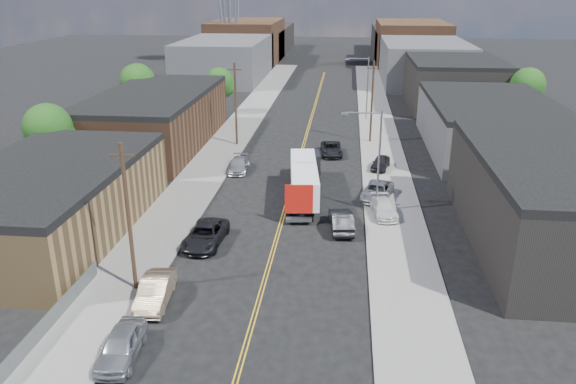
% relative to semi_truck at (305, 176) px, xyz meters
% --- Properties ---
extents(ground, '(260.00, 260.00, 0.00)m').
position_rel_semi_truck_xyz_m(ground, '(-1.50, 31.82, -2.01)').
color(ground, black).
rests_on(ground, ground).
extents(centerline, '(0.32, 120.00, 0.01)m').
position_rel_semi_truck_xyz_m(centerline, '(-1.50, 16.82, -2.00)').
color(centerline, gold).
rests_on(centerline, ground).
extents(sidewalk_left, '(5.00, 140.00, 0.15)m').
position_rel_semi_truck_xyz_m(sidewalk_left, '(-11.00, 16.82, -1.93)').
color(sidewalk_left, slate).
rests_on(sidewalk_left, ground).
extents(sidewalk_right, '(5.00, 140.00, 0.15)m').
position_rel_semi_truck_xyz_m(sidewalk_right, '(8.00, 16.82, -1.93)').
color(sidewalk_right, slate).
rests_on(sidewalk_right, ground).
extents(warehouse_tan, '(12.00, 22.00, 5.60)m').
position_rel_semi_truck_xyz_m(warehouse_tan, '(-19.50, -10.18, 0.79)').
color(warehouse_tan, brown).
rests_on(warehouse_tan, ground).
extents(warehouse_brown, '(12.00, 26.00, 6.60)m').
position_rel_semi_truck_xyz_m(warehouse_brown, '(-19.50, 15.82, 1.29)').
color(warehouse_brown, '#4C2F1E').
rests_on(warehouse_brown, ground).
extents(industrial_right_a, '(14.00, 22.00, 7.10)m').
position_rel_semi_truck_xyz_m(industrial_right_a, '(20.49, -8.18, 1.54)').
color(industrial_right_a, black).
rests_on(industrial_right_a, ground).
extents(industrial_right_b, '(14.00, 24.00, 6.10)m').
position_rel_semi_truck_xyz_m(industrial_right_b, '(20.50, 17.82, 1.04)').
color(industrial_right_b, '#3A3A3C').
rests_on(industrial_right_b, ground).
extents(industrial_right_c, '(14.00, 22.00, 7.60)m').
position_rel_semi_truck_xyz_m(industrial_right_c, '(20.50, 43.82, 1.79)').
color(industrial_right_c, black).
rests_on(industrial_right_c, ground).
extents(skyline_left_a, '(16.00, 30.00, 8.00)m').
position_rel_semi_truck_xyz_m(skyline_left_a, '(-21.50, 66.82, 1.99)').
color(skyline_left_a, '#3A3A3C').
rests_on(skyline_left_a, ground).
extents(skyline_right_a, '(16.00, 30.00, 8.00)m').
position_rel_semi_truck_xyz_m(skyline_right_a, '(18.50, 66.82, 1.99)').
color(skyline_right_a, '#3A3A3C').
rests_on(skyline_right_a, ground).
extents(skyline_left_b, '(16.00, 26.00, 10.00)m').
position_rel_semi_truck_xyz_m(skyline_left_b, '(-21.50, 91.82, 2.99)').
color(skyline_left_b, '#4C2F1E').
rests_on(skyline_left_b, ground).
extents(skyline_right_b, '(16.00, 26.00, 10.00)m').
position_rel_semi_truck_xyz_m(skyline_right_b, '(18.50, 91.82, 2.99)').
color(skyline_right_b, '#4C2F1E').
rests_on(skyline_right_b, ground).
extents(skyline_left_c, '(16.00, 40.00, 7.00)m').
position_rel_semi_truck_xyz_m(skyline_left_c, '(-21.50, 111.82, 1.49)').
color(skyline_left_c, black).
rests_on(skyline_left_c, ground).
extents(skyline_right_c, '(16.00, 40.00, 7.00)m').
position_rel_semi_truck_xyz_m(skyline_right_c, '(18.50, 111.82, 1.49)').
color(skyline_right_c, black).
rests_on(skyline_right_c, ground).
extents(streetlight_near, '(3.39, 0.25, 9.00)m').
position_rel_semi_truck_xyz_m(streetlight_near, '(6.10, -3.18, 3.32)').
color(streetlight_near, gray).
rests_on(streetlight_near, ground).
extents(streetlight_far, '(3.39, 0.25, 9.00)m').
position_rel_semi_truck_xyz_m(streetlight_far, '(6.10, 31.82, 3.32)').
color(streetlight_far, gray).
rests_on(streetlight_far, ground).
extents(utility_pole_left_near, '(1.60, 0.26, 10.00)m').
position_rel_semi_truck_xyz_m(utility_pole_left_near, '(-9.70, -18.18, 3.13)').
color(utility_pole_left_near, black).
rests_on(utility_pole_left_near, ground).
extents(utility_pole_left_far, '(1.60, 0.26, 10.00)m').
position_rel_semi_truck_xyz_m(utility_pole_left_far, '(-9.70, 16.82, 3.13)').
color(utility_pole_left_far, black).
rests_on(utility_pole_left_far, ground).
extents(utility_pole_right, '(1.60, 0.26, 10.00)m').
position_rel_semi_truck_xyz_m(utility_pole_right, '(6.70, 19.82, 3.13)').
color(utility_pole_right, black).
rests_on(utility_pole_right, ground).
extents(chainlink_fence, '(0.05, 16.00, 1.22)m').
position_rel_semi_truck_xyz_m(chainlink_fence, '(-13.00, -24.68, -1.35)').
color(chainlink_fence, slate).
rests_on(chainlink_fence, ground).
extents(tree_left_near, '(4.85, 4.76, 7.91)m').
position_rel_semi_truck_xyz_m(tree_left_near, '(-25.44, 1.82, 3.17)').
color(tree_left_near, black).
rests_on(tree_left_near, ground).
extents(tree_left_mid, '(5.10, 5.04, 8.37)m').
position_rel_semi_truck_xyz_m(tree_left_mid, '(-25.44, 26.82, 3.47)').
color(tree_left_mid, black).
rests_on(tree_left_mid, ground).
extents(tree_left_far, '(4.35, 4.20, 6.97)m').
position_rel_semi_truck_xyz_m(tree_left_far, '(-15.44, 33.82, 2.56)').
color(tree_left_far, black).
rests_on(tree_left_far, ground).
extents(tree_right_far, '(4.85, 4.76, 7.91)m').
position_rel_semi_truck_xyz_m(tree_right_far, '(28.56, 31.82, 3.17)').
color(tree_right_far, black).
rests_on(tree_right_far, ground).
extents(semi_truck, '(3.41, 13.73, 3.53)m').
position_rel_semi_truck_xyz_m(semi_truck, '(0.00, 0.00, 0.00)').
color(semi_truck, silver).
rests_on(semi_truck, ground).
extents(car_left_a, '(2.20, 4.82, 1.60)m').
position_rel_semi_truck_xyz_m(car_left_a, '(-7.90, -25.15, -1.21)').
color(car_left_a, '#A4A7A9').
rests_on(car_left_a, ground).
extents(car_left_b, '(2.13, 5.09, 1.64)m').
position_rel_semi_truck_xyz_m(car_left_b, '(-7.90, -19.55, -1.19)').
color(car_left_b, '#826C55').
rests_on(car_left_b, ground).
extents(car_left_c, '(2.89, 5.78, 1.57)m').
position_rel_semi_truck_xyz_m(car_left_c, '(-6.80, -11.02, -1.22)').
color(car_left_c, black).
rests_on(car_left_c, ground).
extents(car_left_d, '(2.23, 4.86, 1.38)m').
position_rel_semi_truck_xyz_m(car_left_d, '(-7.59, 6.77, -1.32)').
color(car_left_d, '#A0A1A5').
rests_on(car_left_d, ground).
extents(car_right_oncoming, '(2.27, 5.06, 1.61)m').
position_rel_semi_truck_xyz_m(car_right_oncoming, '(3.50, -7.22, -1.20)').
color(car_right_oncoming, black).
rests_on(car_right_oncoming, ground).
extents(car_right_lot_a, '(3.59, 5.56, 1.43)m').
position_rel_semi_truck_xyz_m(car_right_lot_a, '(6.70, -0.18, -1.15)').
color(car_right_lot_a, '#959899').
rests_on(car_right_lot_a, sidewalk_right).
extents(car_right_lot_b, '(2.47, 4.78, 1.32)m').
position_rel_semi_truck_xyz_m(car_right_lot_b, '(7.07, -4.18, -1.20)').
color(car_right_lot_b, silver).
rests_on(car_right_lot_b, sidewalk_right).
extents(car_right_lot_c, '(2.48, 4.25, 1.36)m').
position_rel_semi_truck_xyz_m(car_right_lot_c, '(7.45, 8.71, -1.18)').
color(car_right_lot_c, black).
rests_on(car_right_lot_c, sidewalk_right).
extents(car_ahead_truck, '(2.80, 5.32, 1.43)m').
position_rel_semi_truck_xyz_m(car_ahead_truck, '(2.03, 13.82, -1.30)').
color(car_ahead_truck, black).
rests_on(car_ahead_truck, ground).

